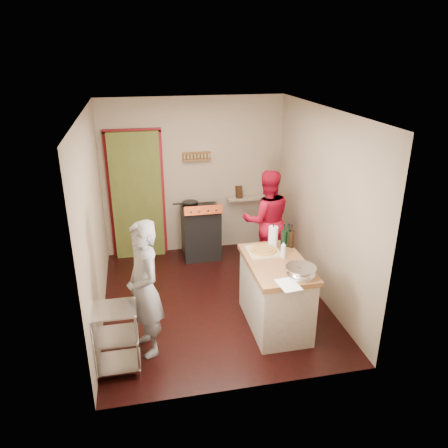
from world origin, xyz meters
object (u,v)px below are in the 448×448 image
(stove, at_px, (201,231))
(island, at_px, (276,292))
(person_stripe, at_px, (144,289))
(person_red, at_px, (267,220))
(wire_shelving, at_px, (116,337))

(stove, relative_size, island, 0.77)
(island, height_order, person_stripe, person_stripe)
(person_stripe, relative_size, person_red, 1.00)
(stove, relative_size, person_stripe, 0.62)
(island, bearing_deg, wire_shelving, -166.04)
(person_stripe, bearing_deg, stove, 138.33)
(stove, relative_size, wire_shelving, 1.26)
(wire_shelving, height_order, person_stripe, person_stripe)
(island, relative_size, person_stripe, 0.81)
(wire_shelving, relative_size, person_red, 0.50)
(wire_shelving, distance_m, person_stripe, 0.58)
(island, xyz_separation_m, person_red, (0.34, 1.55, 0.33))
(stove, distance_m, wire_shelving, 2.94)
(wire_shelving, bearing_deg, person_stripe, 41.85)
(stove, height_order, wire_shelving, stove)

